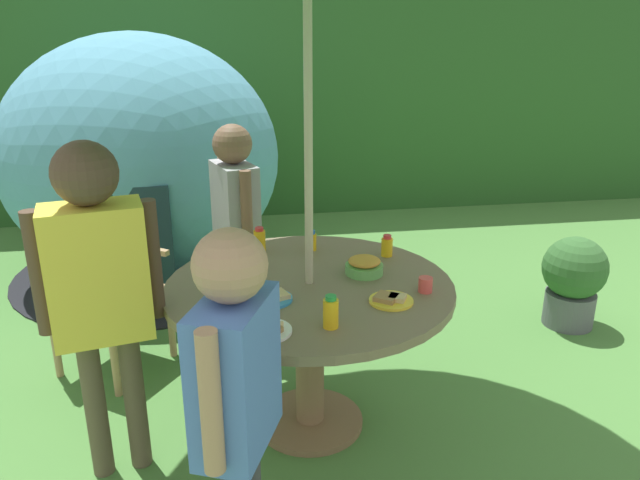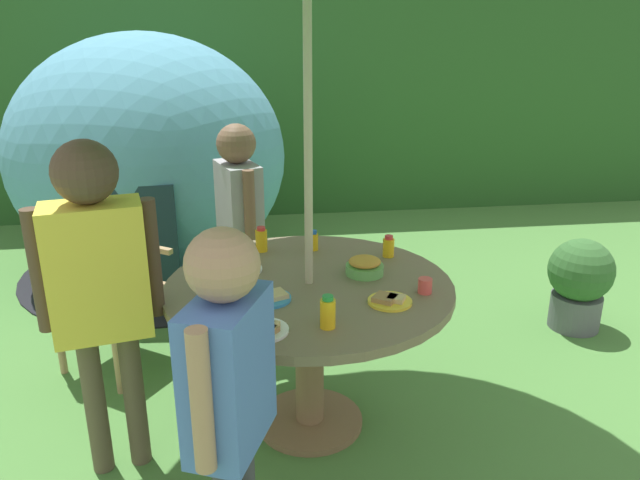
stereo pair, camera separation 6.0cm
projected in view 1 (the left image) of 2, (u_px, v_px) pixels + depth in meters
name	position (u px, v px, depth m)	size (l,w,h in m)	color
ground_plane	(310.00, 424.00, 2.91)	(10.00, 10.00, 0.02)	#477A38
hedge_backdrop	(257.00, 105.00, 6.07)	(9.00, 0.70, 2.10)	#285623
garden_table	(309.00, 311.00, 2.71)	(1.27, 1.27, 0.73)	brown
wooden_chair	(96.00, 280.00, 3.27)	(0.65, 0.66, 0.90)	tan
dome_tent	(141.00, 160.00, 4.42)	(2.10, 2.10, 1.78)	teal
potted_plant	(573.00, 278.00, 3.77)	(0.39, 0.39, 0.58)	#595960
child_in_grey_shirt	(235.00, 207.00, 3.45)	(0.28, 0.42, 1.30)	navy
child_in_yellow_shirt	(98.00, 273.00, 2.32)	(0.47, 0.27, 1.42)	brown
child_in_blue_shirt	(236.00, 375.00, 1.81)	(0.29, 0.41, 1.28)	#3F3F47
snack_bowl	(364.00, 266.00, 2.75)	(0.17, 0.17, 0.08)	#66B259
plate_mid_left	(237.00, 269.00, 2.78)	(0.22, 0.22, 0.03)	white
plate_center_front	(270.00, 298.00, 2.49)	(0.19, 0.19, 0.03)	#338CD8
plate_front_edge	(265.00, 329.00, 2.23)	(0.19, 0.19, 0.03)	white
plate_near_right	(391.00, 300.00, 2.47)	(0.18, 0.18, 0.03)	yellow
juice_bottle_near_left	(214.00, 320.00, 2.21)	(0.05, 0.05, 0.11)	yellow
juice_bottle_far_left	(312.00, 241.00, 3.04)	(0.05, 0.05, 0.10)	yellow
juice_bottle_far_right	(260.00, 240.00, 3.01)	(0.06, 0.06, 0.13)	yellow
juice_bottle_center_back	(387.00, 246.00, 2.96)	(0.06, 0.06, 0.11)	yellow
juice_bottle_mid_right	(331.00, 313.00, 2.25)	(0.06, 0.06, 0.13)	yellow
cup_near	(425.00, 285.00, 2.56)	(0.06, 0.06, 0.06)	#E04C47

